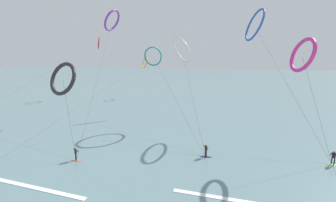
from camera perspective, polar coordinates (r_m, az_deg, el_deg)
name	(u,v)px	position (r m, az deg, el deg)	size (l,w,h in m)	color
sea_water	(206,81)	(114.59, 9.19, 4.82)	(400.00, 200.00, 0.08)	slate
surfer_navy	(206,151)	(29.52, 9.26, -12.07)	(1.40, 0.70, 1.70)	navy
surfer_coral	(76,154)	(30.35, -21.67, -12.08)	(1.40, 0.73, 1.70)	#EA7260
surfer_lime	(333,159)	(33.16, 35.44, -11.43)	(1.40, 0.72, 1.70)	#8CC62D
kite_crimson	(98,43)	(73.81, -16.67, 13.49)	(2.77, 49.93, 17.86)	red
kite_charcoal	(63,79)	(30.16, -24.36, 5.00)	(4.50, 3.06, 11.65)	black
kite_magenta	(303,55)	(31.68, 30.08, 9.74)	(5.08, 4.45, 14.49)	#CC288E
kite_amber	(145,63)	(70.22, -5.75, 9.30)	(3.43, 54.91, 12.00)	orange
kite_cobalt	(255,25)	(42.71, 20.47, 17.06)	(9.53, 16.90, 19.95)	#2647B7
kite_violet	(112,20)	(49.24, -13.56, 18.64)	(6.12, 23.59, 21.13)	purple
kite_teal	(153,56)	(49.77, -3.63, 10.87)	(14.27, 22.38, 14.20)	teal
kite_ivory	(182,50)	(41.70, 3.45, 12.37)	(7.90, 16.87, 15.60)	silver
wave_crest_mid	(37,188)	(26.47, -29.51, -18.15)	(10.97, 0.50, 0.12)	white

